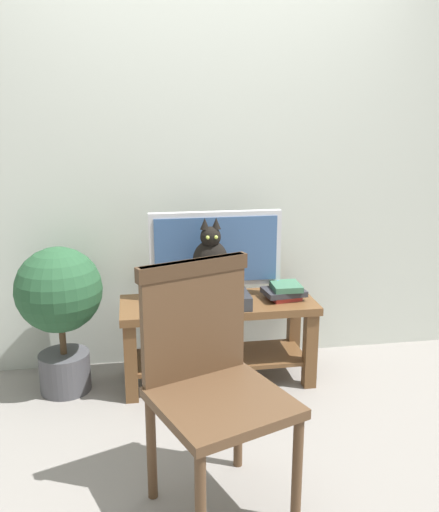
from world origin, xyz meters
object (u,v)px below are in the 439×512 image
(wooden_chair, at_px, (209,370))
(book_stack, at_px, (285,291))
(tv_stand, at_px, (218,326))
(tv, at_px, (216,254))
(cat, at_px, (210,265))
(media_box, at_px, (210,299))
(potted_plant, at_px, (60,303))

(wooden_chair, xyz_separation_m, book_stack, (0.58, 0.98, -0.03))
(tv_stand, bearing_deg, wooden_chair, -101.12)
(tv, xyz_separation_m, book_stack, (0.39, -0.10, -0.22))
(tv_stand, xyz_separation_m, cat, (-0.06, -0.07, 0.39))
(media_box, height_order, potted_plant, potted_plant)
(media_box, xyz_separation_m, wooden_chair, (-0.14, -0.94, 0.04))
(media_box, bearing_deg, tv_stand, 43.35)
(book_stack, bearing_deg, tv_stand, 177.69)
(tv_stand, distance_m, cat, 0.40)
(media_box, height_order, wooden_chair, wooden_chair)
(tv_stand, height_order, book_stack, book_stack)
(book_stack, distance_m, potted_plant, 1.27)
(cat, height_order, wooden_chair, cat)
(tv, xyz_separation_m, cat, (-0.06, -0.15, -0.03))
(cat, xyz_separation_m, potted_plant, (-0.82, 0.09, -0.20))
(book_stack, relative_size, potted_plant, 0.30)
(tv, bearing_deg, tv_stand, -90.02)
(tv, bearing_deg, media_box, -112.44)
(media_box, bearing_deg, potted_plant, 174.67)
(media_box, relative_size, wooden_chair, 0.44)
(potted_plant, bearing_deg, cat, -6.22)
(tv_stand, height_order, media_box, media_box)
(media_box, bearing_deg, cat, -84.92)
(tv, height_order, book_stack, tv)
(tv_stand, relative_size, media_box, 2.59)
(tv_stand, distance_m, tv, 0.42)
(tv, relative_size, media_box, 1.77)
(tv, height_order, cat, same)
(media_box, xyz_separation_m, book_stack, (0.44, 0.04, 0.01))
(wooden_chair, bearing_deg, tv_stand, 78.88)
(media_box, relative_size, potted_plant, 0.51)
(tv, relative_size, potted_plant, 0.91)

